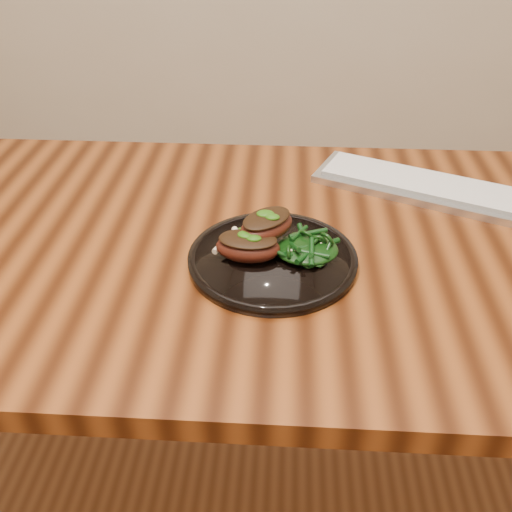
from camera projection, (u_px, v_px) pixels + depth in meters
The scene contains 7 objects.
desk at pixel (272, 277), 1.05m from camera, with size 1.60×0.80×0.75m.
plate at pixel (273, 258), 0.94m from camera, with size 0.28×0.28×0.02m.
lamb_chop_front at pixel (248, 246), 0.92m from camera, with size 0.11×0.08×0.05m.
lamb_chop_back at pixel (266, 225), 0.93m from camera, with size 0.12×0.12×0.05m.
herb_smear at pixel (254, 234), 0.98m from camera, with size 0.07×0.05×0.00m, color #174507.
greens_heap at pixel (307, 246), 0.93m from camera, with size 0.11×0.10×0.04m.
keyboard at pixel (430, 187), 1.14m from camera, with size 0.47×0.31×0.02m.
Camera 1 is at (0.02, -0.84, 1.30)m, focal length 40.00 mm.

